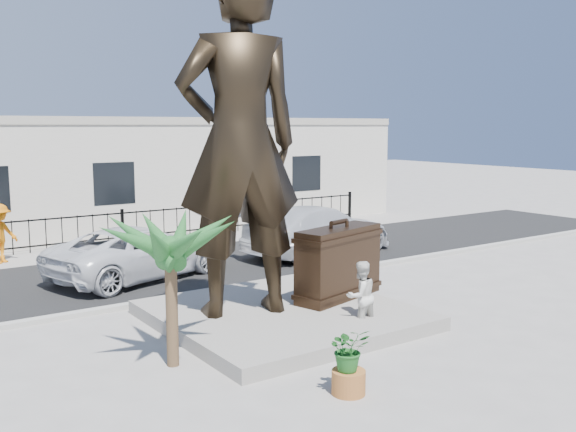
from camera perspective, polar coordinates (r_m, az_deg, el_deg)
name	(u,v)px	position (r m, az deg, el deg)	size (l,w,h in m)	color
ground	(342,335)	(13.75, 4.84, -10.51)	(100.00, 100.00, 0.00)	#9E9991
street	(179,267)	(20.33, -9.71, -4.46)	(40.00, 7.00, 0.01)	black
curb	(235,288)	(17.29, -4.75, -6.41)	(40.00, 0.25, 0.12)	#A5A399
far_sidewalk	(131,247)	(23.95, -13.78, -2.67)	(40.00, 2.50, 0.02)	#9E9991
plinth	(282,315)	(14.56, -0.50, -8.80)	(5.20, 5.20, 0.30)	gray
fence	(123,228)	(24.59, -14.49, -1.02)	(22.00, 0.10, 1.20)	black
building	(85,177)	(28.36, -17.56, 3.29)	(28.00, 7.00, 4.40)	silver
statue	(239,142)	(13.73, -4.36, 6.55)	(2.71, 1.78, 7.43)	black
suitcase	(339,263)	(15.24, 4.52, -4.18)	(2.41, 0.77, 1.70)	black
tourist	(361,296)	(13.93, 6.49, -7.05)	(0.73, 0.57, 1.51)	silver
car_white	(140,252)	(18.97, -13.06, -3.13)	(2.48, 5.39, 1.50)	silver
car_silver	(318,230)	(21.89, 2.70, -1.24)	(2.32, 5.72, 1.66)	silver
worker	(0,234)	(22.30, -24.23, -1.44)	(1.22, 0.70, 1.89)	orange
palm_tree	(173,365)	(12.27, -10.16, -12.94)	(1.80, 1.80, 3.20)	#1E5522
planter	(349,382)	(10.89, 5.40, -14.49)	(0.56, 0.56, 0.40)	#A15E2A
shrub	(349,349)	(10.69, 5.44, -11.68)	(0.66, 0.57, 0.74)	#1E5D1F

